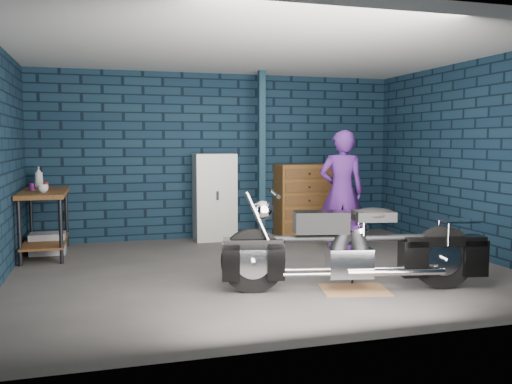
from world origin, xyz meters
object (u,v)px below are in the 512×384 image
at_px(person, 342,192).
at_px(tool_chest, 304,200).
at_px(shop_stool, 336,229).
at_px(workbench, 45,223).
at_px(storage_bin, 48,244).
at_px(motorcycle, 355,241).
at_px(locker, 215,197).

xyz_separation_m(person, tool_chest, (-0.02, 1.44, -0.27)).
bearing_deg(person, shop_stool, -87.12).
bearing_deg(tool_chest, person, -89.06).
xyz_separation_m(workbench, person, (4.08, -0.92, 0.42)).
bearing_deg(storage_bin, tool_chest, 6.22).
relative_size(motorcycle, person, 1.39).
bearing_deg(person, locker, -25.61).
bearing_deg(locker, motorcycle, -76.04).
relative_size(motorcycle, storage_bin, 5.05).
bearing_deg(workbench, locker, 11.70).
distance_m(motorcycle, person, 2.07).
distance_m(motorcycle, tool_chest, 3.42).
bearing_deg(storage_bin, person, -13.86).
height_order(motorcycle, tool_chest, tool_chest).
relative_size(person, storage_bin, 3.64).
xyz_separation_m(locker, shop_stool, (1.66, -1.04, -0.43)).
relative_size(tool_chest, shop_stool, 2.24).
xyz_separation_m(motorcycle, locker, (-0.83, 3.35, 0.16)).
xyz_separation_m(motorcycle, person, (0.73, 1.91, 0.34)).
distance_m(person, storage_bin, 4.25).
distance_m(workbench, tool_chest, 4.09).
xyz_separation_m(workbench, storage_bin, (0.02, 0.08, -0.31)).
bearing_deg(storage_bin, workbench, -103.62).
bearing_deg(workbench, tool_chest, 7.34).
bearing_deg(tool_chest, shop_stool, -83.18).
relative_size(person, tool_chest, 1.45).
bearing_deg(motorcycle, person, 80.84).
bearing_deg(motorcycle, workbench, 151.54).
bearing_deg(locker, person, -42.78).
xyz_separation_m(person, storage_bin, (-4.06, 1.00, -0.73)).
relative_size(motorcycle, shop_stool, 4.50).
bearing_deg(person, motorcycle, 86.35).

